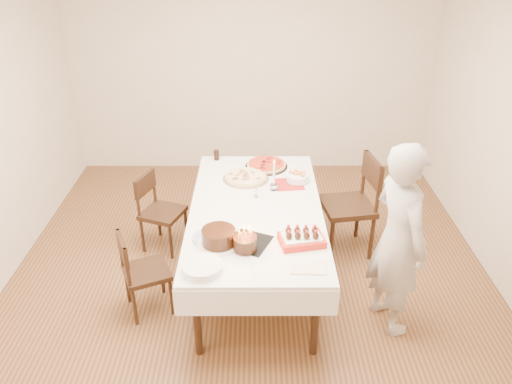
{
  "coord_description": "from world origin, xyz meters",
  "views": [
    {
      "loc": [
        0.05,
        -3.63,
        2.95
      ],
      "look_at": [
        0.05,
        0.1,
        0.91
      ],
      "focal_mm": 35.0,
      "sensor_mm": 36.0,
      "label": 1
    }
  ],
  "objects_px": {
    "pasta_bowl": "(297,178)",
    "layer_cake": "(219,237)",
    "dining_table": "(256,243)",
    "pizza_white": "(246,178)",
    "chair_right_savory": "(347,206)",
    "person": "(398,240)",
    "chair_left_savory": "(163,213)",
    "chair_left_dessert": "(147,272)",
    "taper_candle": "(274,175)",
    "cola_glass": "(217,155)",
    "strawberry_box": "(302,239)",
    "birthday_cake": "(245,239)",
    "pizza_pepperoni": "(266,165)"
  },
  "relations": [
    {
      "from": "pizza_pepperoni",
      "to": "pizza_white",
      "type": "bearing_deg",
      "value": -125.63
    },
    {
      "from": "pizza_pepperoni",
      "to": "layer_cake",
      "type": "bearing_deg",
      "value": -106.01
    },
    {
      "from": "chair_left_savory",
      "to": "strawberry_box",
      "type": "height_order",
      "value": "strawberry_box"
    },
    {
      "from": "pizza_white",
      "to": "cola_glass",
      "type": "distance_m",
      "value": 0.55
    },
    {
      "from": "person",
      "to": "pasta_bowl",
      "type": "bearing_deg",
      "value": 12.71
    },
    {
      "from": "taper_candle",
      "to": "layer_cake",
      "type": "xyz_separation_m",
      "value": [
        -0.45,
        -0.88,
        -0.09
      ]
    },
    {
      "from": "chair_left_dessert",
      "to": "pizza_pepperoni",
      "type": "relative_size",
      "value": 1.79
    },
    {
      "from": "dining_table",
      "to": "chair_left_savory",
      "type": "bearing_deg",
      "value": 151.67
    },
    {
      "from": "birthday_cake",
      "to": "strawberry_box",
      "type": "xyz_separation_m",
      "value": [
        0.43,
        0.09,
        -0.05
      ]
    },
    {
      "from": "strawberry_box",
      "to": "chair_left_savory",
      "type": "bearing_deg",
      "value": 140.79
    },
    {
      "from": "chair_left_savory",
      "to": "taper_candle",
      "type": "height_order",
      "value": "taper_candle"
    },
    {
      "from": "layer_cake",
      "to": "strawberry_box",
      "type": "distance_m",
      "value": 0.64
    },
    {
      "from": "chair_left_dessert",
      "to": "layer_cake",
      "type": "height_order",
      "value": "layer_cake"
    },
    {
      "from": "birthday_cake",
      "to": "pizza_white",
      "type": "bearing_deg",
      "value": 90.72
    },
    {
      "from": "dining_table",
      "to": "pasta_bowl",
      "type": "bearing_deg",
      "value": 51.37
    },
    {
      "from": "chair_right_savory",
      "to": "pizza_white",
      "type": "xyz_separation_m",
      "value": [
        -0.99,
        0.09,
        0.27
      ]
    },
    {
      "from": "pizza_white",
      "to": "person",
      "type": "bearing_deg",
      "value": -43.16
    },
    {
      "from": "pasta_bowl",
      "to": "chair_left_savory",
      "type": "bearing_deg",
      "value": 179.8
    },
    {
      "from": "chair_right_savory",
      "to": "layer_cake",
      "type": "xyz_separation_m",
      "value": [
        -1.18,
        -1.0,
        0.31
      ]
    },
    {
      "from": "layer_cake",
      "to": "birthday_cake",
      "type": "height_order",
      "value": "birthday_cake"
    },
    {
      "from": "taper_candle",
      "to": "birthday_cake",
      "type": "height_order",
      "value": "taper_candle"
    },
    {
      "from": "dining_table",
      "to": "chair_right_savory",
      "type": "xyz_separation_m",
      "value": [
        0.89,
        0.45,
        0.13
      ]
    },
    {
      "from": "chair_right_savory",
      "to": "birthday_cake",
      "type": "distance_m",
      "value": 1.49
    },
    {
      "from": "chair_right_savory",
      "to": "layer_cake",
      "type": "height_order",
      "value": "chair_right_savory"
    },
    {
      "from": "dining_table",
      "to": "chair_right_savory",
      "type": "relative_size",
      "value": 2.13
    },
    {
      "from": "dining_table",
      "to": "pizza_white",
      "type": "height_order",
      "value": "pizza_white"
    },
    {
      "from": "layer_cake",
      "to": "chair_left_dessert",
      "type": "bearing_deg",
      "value": 168.42
    },
    {
      "from": "person",
      "to": "pizza_white",
      "type": "distance_m",
      "value": 1.62
    },
    {
      "from": "pasta_bowl",
      "to": "layer_cake",
      "type": "relative_size",
      "value": 0.64
    },
    {
      "from": "dining_table",
      "to": "pizza_white",
      "type": "relative_size",
      "value": 4.84
    },
    {
      "from": "chair_right_savory",
      "to": "layer_cake",
      "type": "distance_m",
      "value": 1.58
    },
    {
      "from": "birthday_cake",
      "to": "layer_cake",
      "type": "bearing_deg",
      "value": 159.68
    },
    {
      "from": "pasta_bowl",
      "to": "cola_glass",
      "type": "height_order",
      "value": "cola_glass"
    },
    {
      "from": "chair_left_savory",
      "to": "person",
      "type": "height_order",
      "value": "person"
    },
    {
      "from": "cola_glass",
      "to": "strawberry_box",
      "type": "relative_size",
      "value": 0.31
    },
    {
      "from": "chair_left_savory",
      "to": "cola_glass",
      "type": "bearing_deg",
      "value": -115.66
    },
    {
      "from": "dining_table",
      "to": "chair_left_dessert",
      "type": "height_order",
      "value": "chair_left_dessert"
    },
    {
      "from": "chair_left_savory",
      "to": "taper_candle",
      "type": "distance_m",
      "value": 1.21
    },
    {
      "from": "dining_table",
      "to": "person",
      "type": "height_order",
      "value": "person"
    },
    {
      "from": "birthday_cake",
      "to": "chair_left_savory",
      "type": "bearing_deg",
      "value": 126.73
    },
    {
      "from": "dining_table",
      "to": "pizza_white",
      "type": "xyz_separation_m",
      "value": [
        -0.1,
        0.53,
        0.4
      ]
    },
    {
      "from": "pasta_bowl",
      "to": "strawberry_box",
      "type": "distance_m",
      "value": 1.04
    },
    {
      "from": "chair_right_savory",
      "to": "taper_candle",
      "type": "bearing_deg",
      "value": -179.78
    },
    {
      "from": "dining_table",
      "to": "pizza_white",
      "type": "bearing_deg",
      "value": 100.31
    },
    {
      "from": "layer_cake",
      "to": "chair_left_savory",
      "type": "bearing_deg",
      "value": 121.19
    },
    {
      "from": "chair_right_savory",
      "to": "chair_left_dessert",
      "type": "distance_m",
      "value": 2.0
    },
    {
      "from": "chair_right_savory",
      "to": "pasta_bowl",
      "type": "distance_m",
      "value": 0.58
    },
    {
      "from": "chair_right_savory",
      "to": "person",
      "type": "height_order",
      "value": "person"
    },
    {
      "from": "dining_table",
      "to": "chair_left_dessert",
      "type": "distance_m",
      "value": 1.0
    },
    {
      "from": "pasta_bowl",
      "to": "chair_left_dessert",
      "type": "bearing_deg",
      "value": -144.83
    }
  ]
}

